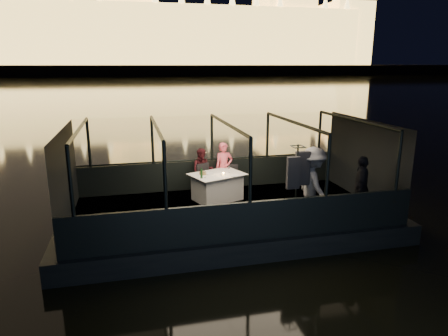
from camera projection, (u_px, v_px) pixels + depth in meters
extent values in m
plane|color=black|center=(138.00, 85.00, 86.14)|extent=(500.00, 500.00, 0.00)
cube|color=black|center=(227.00, 227.00, 10.85)|extent=(8.60, 4.40, 1.00)
cube|color=black|center=(227.00, 210.00, 10.73)|extent=(8.00, 4.00, 0.04)
cube|color=black|center=(212.00, 174.00, 12.50)|extent=(8.00, 0.08, 0.90)
cube|color=black|center=(250.00, 221.00, 8.73)|extent=(8.00, 0.08, 0.90)
cube|color=#423D33|center=(131.00, 71.00, 208.23)|extent=(400.00, 140.00, 6.00)
cube|color=silver|center=(217.00, 187.00, 11.42)|extent=(1.73, 1.49, 0.77)
cube|color=black|center=(204.00, 180.00, 11.82)|extent=(0.56, 0.56, 0.91)
cube|color=black|center=(233.00, 179.00, 11.97)|extent=(0.49, 0.49, 0.85)
imported|color=#F4586B|center=(224.00, 167.00, 12.09)|extent=(0.57, 0.40, 1.51)
imported|color=#3E1116|center=(202.00, 169.00, 11.97)|extent=(0.74, 0.63, 1.36)
imported|color=silver|center=(313.00, 187.00, 9.83)|extent=(0.73, 1.23, 1.86)
imported|color=black|center=(361.00, 185.00, 9.99)|extent=(0.86, 1.00, 1.60)
cylinder|color=#153B1A|center=(201.00, 173.00, 10.87)|extent=(0.08, 0.08, 0.30)
cylinder|color=olive|center=(203.00, 173.00, 11.26)|extent=(0.23, 0.23, 0.08)
cylinder|color=#FFB43F|center=(223.00, 174.00, 11.21)|extent=(0.05, 0.05, 0.07)
cylinder|color=white|center=(234.00, 176.00, 11.12)|extent=(0.30, 0.30, 0.02)
cylinder|color=white|center=(210.00, 174.00, 11.31)|extent=(0.28, 0.28, 0.02)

